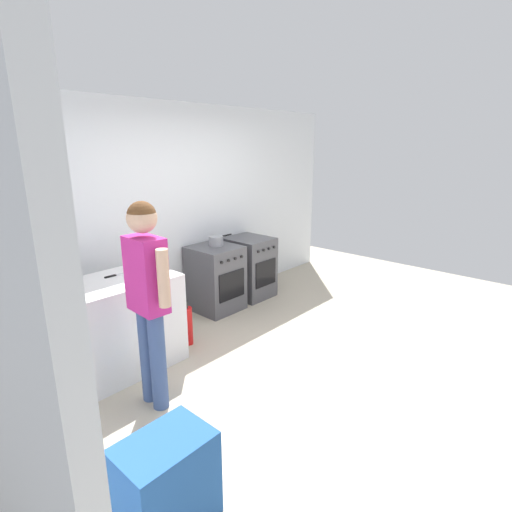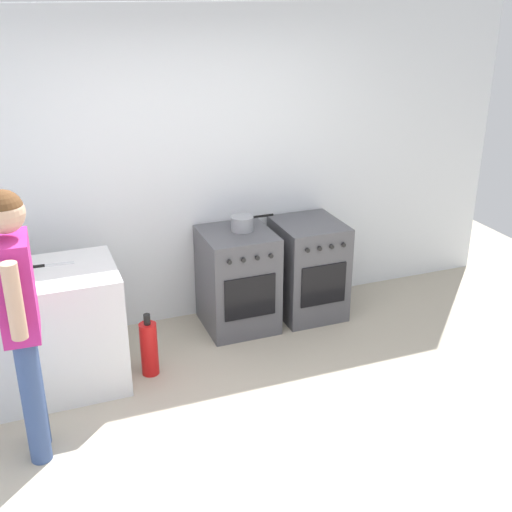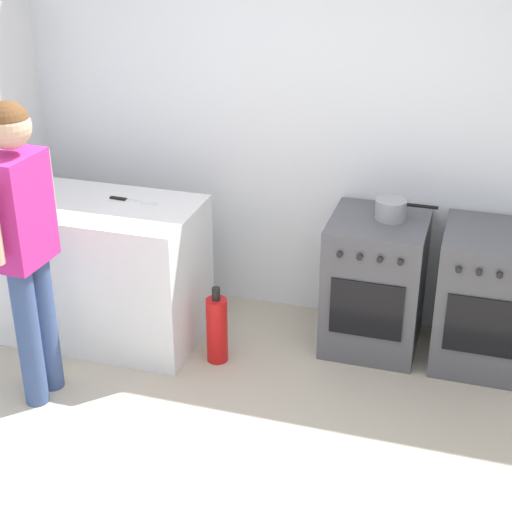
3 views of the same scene
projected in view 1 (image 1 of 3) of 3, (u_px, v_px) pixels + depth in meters
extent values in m
plane|color=#ADA38E|center=(297.00, 360.00, 4.05)|extent=(8.00, 8.00, 0.00)
cube|color=silver|center=(172.00, 212.00, 4.95)|extent=(6.00, 0.10, 2.60)
cube|color=silver|center=(108.00, 328.00, 3.73)|extent=(1.30, 0.70, 0.90)
cube|color=#4C4C51|center=(215.00, 278.00, 5.20)|extent=(0.58, 0.60, 0.85)
cube|color=black|center=(232.00, 285.00, 5.01)|extent=(0.43, 0.01, 0.36)
cylinder|color=black|center=(213.00, 250.00, 4.91)|extent=(0.18, 0.18, 0.01)
cylinder|color=black|center=(228.00, 247.00, 5.10)|extent=(0.18, 0.18, 0.01)
cylinder|color=black|center=(201.00, 247.00, 5.07)|extent=(0.18, 0.18, 0.01)
cylinder|color=black|center=(216.00, 244.00, 5.25)|extent=(0.18, 0.18, 0.01)
cylinder|color=black|center=(222.00, 262.00, 4.79)|extent=(0.04, 0.02, 0.04)
cylinder|color=black|center=(229.00, 260.00, 4.87)|extent=(0.04, 0.02, 0.04)
cylinder|color=black|center=(235.00, 259.00, 4.95)|extent=(0.04, 0.02, 0.04)
cylinder|color=black|center=(242.00, 257.00, 5.03)|extent=(0.04, 0.02, 0.04)
cube|color=#4C4C51|center=(249.00, 267.00, 5.67)|extent=(0.54, 0.60, 0.85)
cube|color=black|center=(266.00, 273.00, 5.48)|extent=(0.41, 0.01, 0.36)
cylinder|color=black|center=(250.00, 241.00, 5.39)|extent=(0.17, 0.17, 0.01)
cylinder|color=black|center=(262.00, 238.00, 5.56)|extent=(0.17, 0.17, 0.01)
cylinder|color=black|center=(237.00, 238.00, 5.54)|extent=(0.17, 0.17, 0.01)
cylinder|color=black|center=(249.00, 235.00, 5.72)|extent=(0.17, 0.17, 0.01)
cylinder|color=black|center=(258.00, 252.00, 5.26)|extent=(0.04, 0.02, 0.04)
cylinder|color=black|center=(264.00, 250.00, 5.34)|extent=(0.04, 0.02, 0.04)
cylinder|color=black|center=(269.00, 249.00, 5.42)|extent=(0.04, 0.02, 0.04)
cylinder|color=black|center=(274.00, 247.00, 5.50)|extent=(0.04, 0.02, 0.04)
cylinder|color=gray|center=(216.00, 241.00, 5.13)|extent=(0.19, 0.19, 0.12)
cylinder|color=black|center=(226.00, 235.00, 5.25)|extent=(0.18, 0.02, 0.02)
cube|color=silver|center=(44.00, 303.00, 3.15)|extent=(0.21, 0.14, 0.01)
cube|color=black|center=(58.00, 295.00, 3.31)|extent=(0.11, 0.08, 0.01)
cube|color=silver|center=(126.00, 273.00, 3.88)|extent=(0.20, 0.05, 0.01)
cube|color=black|center=(110.00, 276.00, 3.77)|extent=(0.11, 0.03, 0.01)
cylinder|color=#384C7A|center=(158.00, 361.00, 3.22)|extent=(0.13, 0.13, 0.84)
cylinder|color=#384C7A|center=(148.00, 354.00, 3.33)|extent=(0.13, 0.13, 0.84)
cube|color=#B7267A|center=(146.00, 275.00, 3.08)|extent=(0.21, 0.35, 0.60)
cylinder|color=tan|center=(163.00, 278.00, 2.91)|extent=(0.09, 0.09, 0.44)
cylinder|color=tan|center=(130.00, 265.00, 3.23)|extent=(0.09, 0.09, 0.44)
sphere|color=tan|center=(142.00, 218.00, 2.96)|extent=(0.23, 0.23, 0.23)
sphere|color=brown|center=(142.00, 215.00, 2.95)|extent=(0.22, 0.22, 0.22)
cylinder|color=red|center=(187.00, 326.00, 4.32)|extent=(0.13, 0.13, 0.42)
cylinder|color=black|center=(186.00, 304.00, 4.26)|extent=(0.05, 0.05, 0.08)
cube|color=#235193|center=(168.00, 503.00, 2.27)|extent=(0.52, 0.36, 0.28)
cube|color=#235193|center=(165.00, 462.00, 2.20)|extent=(0.52, 0.36, 0.28)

